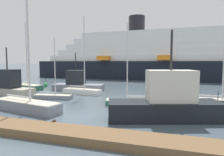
{
  "coord_description": "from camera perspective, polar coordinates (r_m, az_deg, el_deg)",
  "views": [
    {
      "loc": [
        7.24,
        -14.18,
        4.42
      ],
      "look_at": [
        0.0,
        9.93,
        2.28
      ],
      "focal_mm": 31.2,
      "sensor_mm": 36.0,
      "label": 1
    }
  ],
  "objects": [
    {
      "name": "ground_plane",
      "position": [
        16.52,
        -10.13,
        -10.73
      ],
      "size": [
        600.0,
        600.0,
        0.0
      ],
      "primitive_type": "plane",
      "color": "#4C5B66"
    },
    {
      "name": "dock_pier",
      "position": [
        12.88,
        -19.24,
        -14.32
      ],
      "size": [
        26.83,
        2.13,
        0.59
      ],
      "color": "brown",
      "rests_on": "ground_plane"
    },
    {
      "name": "sailboat_0",
      "position": [
        33.79,
        -23.97,
        -2.18
      ],
      "size": [
        6.35,
        3.11,
        10.58
      ],
      "rotation": [
        0.0,
        0.0,
        -0.22
      ],
      "color": "#2D6B51",
      "rests_on": "ground_plane"
    },
    {
      "name": "sailboat_1",
      "position": [
        19.06,
        -23.88,
        -7.07
      ],
      "size": [
        7.32,
        3.06,
        10.87
      ],
      "rotation": [
        0.0,
        0.0,
        -0.2
      ],
      "color": "gray",
      "rests_on": "ground_plane"
    },
    {
      "name": "sailboat_3",
      "position": [
        24.14,
        -16.98,
        -5.03
      ],
      "size": [
        4.71,
        1.69,
        7.15
      ],
      "rotation": [
        0.0,
        0.0,
        0.13
      ],
      "color": "gray",
      "rests_on": "ground_plane"
    },
    {
      "name": "sailboat_4",
      "position": [
        22.65,
        28.29,
        -5.69
      ],
      "size": [
        6.61,
        1.71,
        10.35
      ],
      "rotation": [
        0.0,
        0.0,
        -0.02
      ],
      "color": "black",
      "rests_on": "ground_plane"
    },
    {
      "name": "sailboat_5",
      "position": [
        26.62,
        -8.78,
        -3.62
      ],
      "size": [
        5.57,
        2.06,
        10.36
      ],
      "rotation": [
        0.0,
        0.0,
        -0.13
      ],
      "color": "white",
      "rests_on": "ground_plane"
    },
    {
      "name": "sailboat_6",
      "position": [
        20.29,
        5.62,
        -6.63
      ],
      "size": [
        5.49,
        3.04,
        8.21
      ],
      "rotation": [
        0.0,
        0.0,
        3.45
      ],
      "color": "#2D6B51",
      "rests_on": "ground_plane"
    },
    {
      "name": "fishing_boat_0",
      "position": [
        30.18,
        -10.06,
        -1.64
      ],
      "size": [
        7.84,
        3.23,
        5.75
      ],
      "rotation": [
        0.0,
        0.0,
        3.24
      ],
      "color": "gray",
      "rests_on": "ground_plane"
    },
    {
      "name": "fishing_boat_1",
      "position": [
        15.48,
        15.67,
        -6.73
      ],
      "size": [
        8.91,
        4.96,
        6.75
      ],
      "rotation": [
        0.0,
        0.0,
        0.29
      ],
      "color": "black",
      "rests_on": "ground_plane"
    },
    {
      "name": "fishing_boat_2",
      "position": [
        29.18,
        -28.49,
        -2.09
      ],
      "size": [
        8.3,
        3.19,
        6.23
      ],
      "rotation": [
        0.0,
        0.0,
        -0.11
      ],
      "color": "#BCB29E",
      "rests_on": "ground_plane"
    },
    {
      "name": "channel_buoy_0",
      "position": [
        36.07,
        -18.87,
        -1.85
      ],
      "size": [
        0.72,
        0.72,
        1.72
      ],
      "color": "green",
      "rests_on": "ground_plane"
    },
    {
      "name": "channel_buoy_1",
      "position": [
        19.86,
        28.52,
        -7.57
      ],
      "size": [
        0.67,
        0.67,
        1.75
      ],
      "color": "green",
      "rests_on": "ground_plane"
    },
    {
      "name": "cruise_ship",
      "position": [
        50.18,
        23.73,
        5.27
      ],
      "size": [
        82.2,
        15.79,
        15.94
      ],
      "rotation": [
        0.0,
        0.0,
        -0.05
      ],
      "color": "black",
      "rests_on": "ground_plane"
    }
  ]
}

